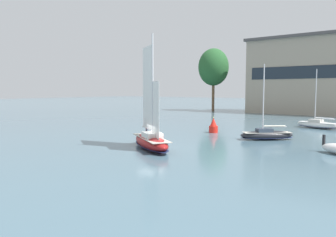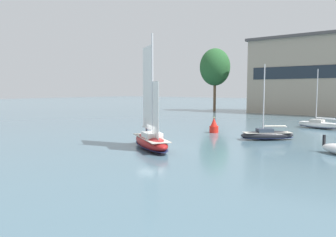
# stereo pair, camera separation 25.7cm
# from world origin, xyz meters

# --- Properties ---
(ground_plane) EXTENTS (400.00, 400.00, 0.00)m
(ground_plane) POSITION_xyz_m (0.00, 0.00, 0.00)
(ground_plane) COLOR slate
(waterfront_building) EXTENTS (36.61, 16.78, 19.68)m
(waterfront_building) POSITION_xyz_m (3.21, 64.43, 9.88)
(waterfront_building) COLOR tan
(waterfront_building) RESTS_ON ground
(tree_shore_center) EXTENTS (8.88, 8.88, 18.29)m
(tree_shore_center) POSITION_xyz_m (-25.67, 59.00, 12.80)
(tree_shore_center) COLOR brown
(tree_shore_center) RESTS_ON ground
(sailboat_main) EXTENTS (8.64, 6.73, 11.96)m
(sailboat_main) POSITION_xyz_m (0.01, -0.00, 0.97)
(sailboat_main) COLOR maroon
(sailboat_main) RESTS_ON ground
(sailboat_moored_mid_channel) EXTENTS (7.21, 3.48, 9.57)m
(sailboat_moored_mid_channel) POSITION_xyz_m (9.77, 30.30, 0.65)
(sailboat_moored_mid_channel) COLOR white
(sailboat_moored_mid_channel) RESTS_ON ground
(sailboat_moored_far_slip) EXTENTS (6.33, 6.02, 9.40)m
(sailboat_moored_far_slip) POSITION_xyz_m (7.52, 13.54, 0.64)
(sailboat_moored_far_slip) COLOR #232328
(sailboat_moored_far_slip) RESTS_ON ground
(channel_buoy) EXTENTS (1.29, 1.29, 2.32)m
(channel_buoy) POSITION_xyz_m (-1.19, 15.56, 0.93)
(channel_buoy) COLOR red
(channel_buoy) RESTS_ON ground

